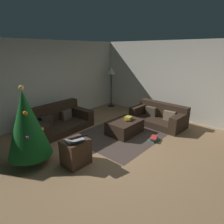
% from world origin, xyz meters
% --- Properties ---
extents(ground_plane, '(6.40, 6.40, 0.00)m').
position_xyz_m(ground_plane, '(0.00, 0.00, 0.00)').
color(ground_plane, '#93704C').
extents(rear_partition, '(6.40, 0.12, 2.60)m').
position_xyz_m(rear_partition, '(0.00, 3.14, 1.30)').
color(rear_partition, silver).
rests_on(rear_partition, ground_plane).
extents(corner_partition, '(0.12, 6.40, 2.60)m').
position_xyz_m(corner_partition, '(3.14, 0.00, 1.30)').
color(corner_partition, silver).
rests_on(corner_partition, ground_plane).
extents(couch_left, '(1.84, 1.08, 0.74)m').
position_xyz_m(couch_left, '(-0.15, 2.27, 0.27)').
color(couch_left, '#332319').
rests_on(couch_left, ground_plane).
extents(couch_right, '(0.95, 1.71, 0.67)m').
position_xyz_m(couch_right, '(2.25, 0.19, 0.26)').
color(couch_right, '#332319').
rests_on(couch_right, ground_plane).
extents(ottoman, '(0.96, 0.70, 0.39)m').
position_xyz_m(ottoman, '(0.94, 0.59, 0.19)').
color(ottoman, '#332319').
rests_on(ottoman, ground_plane).
extents(gift_box, '(0.23, 0.21, 0.09)m').
position_xyz_m(gift_box, '(1.08, 0.56, 0.43)').
color(gift_box, gold).
rests_on(gift_box, ottoman).
extents(tv_remote, '(0.12, 0.16, 0.02)m').
position_xyz_m(tv_remote, '(0.98, 0.45, 0.40)').
color(tv_remote, black).
rests_on(tv_remote, ottoman).
extents(christmas_tree, '(0.89, 0.89, 1.68)m').
position_xyz_m(christmas_tree, '(-1.56, 1.14, 0.90)').
color(christmas_tree, brown).
rests_on(christmas_tree, ground_plane).
extents(side_table, '(0.52, 0.44, 0.55)m').
position_xyz_m(side_table, '(-0.96, 0.40, 0.28)').
color(side_table, '#4C3323').
rests_on(side_table, ground_plane).
extents(laptop, '(0.43, 0.46, 0.17)m').
position_xyz_m(laptop, '(-0.97, 0.34, 0.61)').
color(laptop, silver).
rests_on(laptop, side_table).
extents(book_stack, '(0.33, 0.24, 0.11)m').
position_xyz_m(book_stack, '(1.07, -0.30, 0.05)').
color(book_stack, '#387A47').
rests_on(book_stack, ground_plane).
extents(corner_lamp, '(0.36, 0.36, 1.60)m').
position_xyz_m(corner_lamp, '(2.74, 2.71, 1.36)').
color(corner_lamp, black).
rests_on(corner_lamp, ground_plane).
extents(area_rug, '(2.60, 2.00, 0.01)m').
position_xyz_m(area_rug, '(0.94, 0.59, 0.00)').
color(area_rug, '#473931').
rests_on(area_rug, ground_plane).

